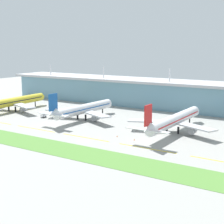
% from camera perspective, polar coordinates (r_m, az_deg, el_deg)
% --- Properties ---
extents(ground_plane, '(600.00, 600.00, 0.00)m').
position_cam_1_polar(ground_plane, '(165.96, -4.65, -4.75)').
color(ground_plane, gray).
extents(terminal_building, '(288.00, 34.00, 28.99)m').
position_cam_1_polar(terminal_building, '(253.61, 9.88, 2.86)').
color(terminal_building, '#6693A8').
rests_on(terminal_building, ground).
extents(airliner_nearest, '(48.74, 64.80, 18.90)m').
position_cam_1_polar(airliner_nearest, '(250.03, -15.96, 1.63)').
color(airliner_nearest, yellow).
rests_on(airliner_nearest, ground).
extents(airliner_near_middle, '(48.78, 60.87, 18.90)m').
position_cam_1_polar(airliner_near_middle, '(212.78, -4.81, 0.47)').
color(airliner_near_middle, white).
rests_on(airliner_near_middle, ground).
extents(airliner_far_middle, '(48.80, 69.38, 18.90)m').
position_cam_1_polar(airliner_far_middle, '(183.01, 10.17, -1.35)').
color(airliner_far_middle, white).
rests_on(airliner_far_middle, ground).
extents(taxiway_stripe_mid_west, '(28.00, 0.70, 0.04)m').
position_cam_1_polar(taxiway_stripe_mid_west, '(193.51, -12.48, -2.73)').
color(taxiway_stripe_mid_west, yellow).
rests_on(taxiway_stripe_mid_west, ground).
extents(taxiway_stripe_centre, '(28.00, 0.70, 0.04)m').
position_cam_1_polar(taxiway_stripe_centre, '(171.59, -4.42, -4.22)').
color(taxiway_stripe_centre, yellow).
rests_on(taxiway_stripe_centre, ground).
extents(taxiway_stripe_mid_east, '(28.00, 0.70, 0.04)m').
position_cam_1_polar(taxiway_stripe_mid_east, '(154.12, 5.76, -5.99)').
color(taxiway_stripe_mid_east, yellow).
rests_on(taxiway_stripe_mid_east, ground).
extents(grass_verge, '(300.00, 18.00, 0.10)m').
position_cam_1_polar(grass_verge, '(154.04, -8.30, -6.04)').
color(grass_verge, '#518438').
rests_on(grass_verge, ground).
extents(baggage_cart, '(2.00, 3.61, 2.48)m').
position_cam_1_polar(baggage_cart, '(223.04, -11.24, -0.58)').
color(baggage_cart, silver).
rests_on(baggage_cart, ground).
extents(safety_cone_left_wingtip, '(0.56, 0.56, 0.70)m').
position_cam_1_polar(safety_cone_left_wingtip, '(172.34, 0.85, -4.01)').
color(safety_cone_left_wingtip, orange).
rests_on(safety_cone_left_wingtip, ground).
extents(safety_cone_nose_front, '(0.56, 0.56, 0.70)m').
position_cam_1_polar(safety_cone_nose_front, '(166.51, 3.70, -4.56)').
color(safety_cone_nose_front, orange).
rests_on(safety_cone_nose_front, ground).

